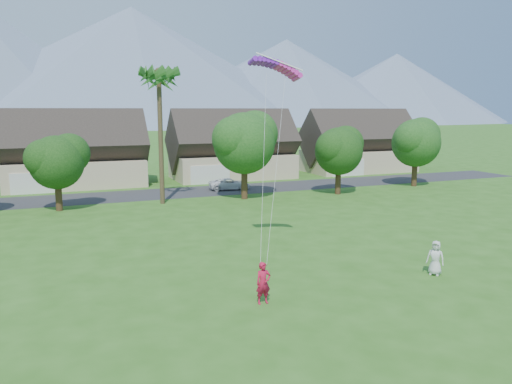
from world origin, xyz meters
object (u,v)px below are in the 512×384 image
kite_flyer (263,283)px  parafoil_kite (276,65)px  watcher (435,258)px  parked_car (229,184)px

kite_flyer → parafoil_kite: (3.51, 6.57, 10.20)m
parafoil_kite → kite_flyer: bearing=-112.0°
kite_flyer → watcher: bearing=1.0°
watcher → parafoil_kite: parafoil_kite is taller
watcher → parked_car: size_ratio=0.41×
parked_car → parafoil_kite: size_ratio=1.46×
kite_flyer → parafoil_kite: bearing=61.3°
parked_car → parafoil_kite: (-5.65, -24.96, 10.53)m
kite_flyer → parafoil_kite: parafoil_kite is taller
watcher → kite_flyer: bearing=-125.0°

